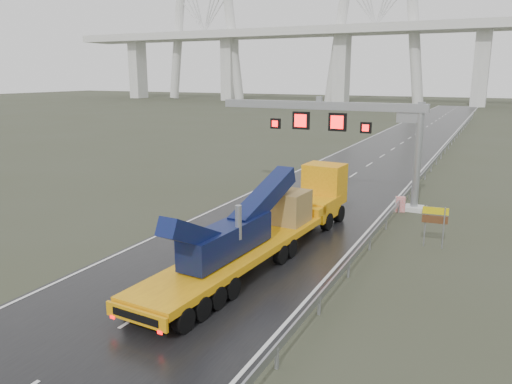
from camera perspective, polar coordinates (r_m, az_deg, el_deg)
The scene contains 7 objects.
ground at distance 21.49m, azimuth -9.59°, elevation -11.44°, with size 400.00×400.00×0.00m, color #353827.
road at distance 57.61m, azimuth 14.22°, elevation 4.00°, with size 11.00×200.00×0.02m, color black.
guardrail at distance 46.78m, azimuth 18.96°, elevation 2.45°, with size 0.20×140.00×1.40m, color gray, non-canonical shape.
sign_gantry at distance 35.19m, azimuth 10.42°, elevation 7.68°, with size 14.90×1.20×7.42m.
heavy_haul_truck at distance 25.94m, azimuth 2.41°, elevation -3.03°, with size 3.73×18.15×4.23m.
exit_sign_pair at distance 27.73m, azimuth 19.77°, elevation -2.91°, with size 1.30×0.20×2.23m.
striped_barrier at distance 34.48m, azimuth 16.14°, elevation -1.35°, with size 0.61×0.33×1.03m, color red.
Camera 1 is at (11.62, -15.72, 8.94)m, focal length 35.00 mm.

